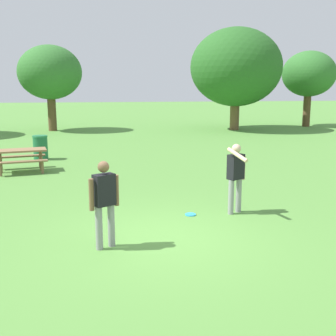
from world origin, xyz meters
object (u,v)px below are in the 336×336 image
(person_catcher, at_px, (104,199))
(trash_can_beside_table, at_px, (40,147))
(picnic_table_near, at_px, (21,155))
(person_thrower, at_px, (236,173))
(frisbee, at_px, (191,214))
(tree_slender_mid, at_px, (309,74))
(tree_far_right, at_px, (236,67))
(tree_broad_center, at_px, (50,73))

(person_catcher, distance_m, trash_can_beside_table, 10.12)
(picnic_table_near, distance_m, trash_can_beside_table, 2.37)
(person_thrower, relative_size, frisbee, 6.52)
(tree_slender_mid, bearing_deg, picnic_table_near, -141.29)
(trash_can_beside_table, bearing_deg, person_thrower, -54.98)
(person_thrower, distance_m, frisbee, 1.43)
(person_catcher, xyz_separation_m, tree_slender_mid, (13.74, 20.78, 2.61))
(person_thrower, bearing_deg, tree_far_right, 73.66)
(person_thrower, height_order, picnic_table_near, person_thrower)
(frisbee, xyz_separation_m, picnic_table_near, (-4.86, 5.67, 0.55))
(picnic_table_near, bearing_deg, tree_slender_mid, 38.71)
(person_thrower, xyz_separation_m, tree_far_right, (5.16, 17.58, 2.99))
(person_catcher, relative_size, tree_far_right, 0.26)
(trash_can_beside_table, distance_m, tree_broad_center, 11.07)
(tree_far_right, bearing_deg, trash_can_beside_table, -138.35)
(tree_broad_center, bearing_deg, person_thrower, -70.90)
(person_catcher, bearing_deg, trash_can_beside_table, 104.95)
(person_catcher, xyz_separation_m, frisbee, (1.94, 1.75, -0.93))
(tree_far_right, bearing_deg, person_thrower, -106.34)
(picnic_table_near, bearing_deg, person_catcher, -68.54)
(person_catcher, distance_m, picnic_table_near, 7.99)
(person_thrower, xyz_separation_m, trash_can_beside_table, (-5.61, 8.01, -0.48))
(picnic_table_near, relative_size, tree_far_right, 0.31)
(picnic_table_near, xyz_separation_m, tree_broad_center, (-0.52, 12.93, 3.04))
(frisbee, distance_m, trash_can_beside_table, 9.23)
(picnic_table_near, height_order, trash_can_beside_table, trash_can_beside_table)
(tree_broad_center, distance_m, tree_far_right, 11.65)
(person_catcher, height_order, trash_can_beside_table, person_catcher)
(frisbee, height_order, trash_can_beside_table, trash_can_beside_table)
(tree_far_right, bearing_deg, person_catcher, -112.86)
(tree_broad_center, bearing_deg, tree_slender_mid, 1.41)
(picnic_table_near, height_order, tree_far_right, tree_far_right)
(tree_far_right, relative_size, tree_slender_mid, 1.25)
(person_thrower, bearing_deg, frisbee, -179.36)
(person_catcher, xyz_separation_m, trash_can_beside_table, (-2.61, 9.77, -0.46))
(trash_can_beside_table, distance_m, tree_slender_mid, 19.95)
(frisbee, xyz_separation_m, tree_broad_center, (-5.38, 18.60, 3.59))
(tree_broad_center, relative_size, tree_slender_mid, 1.03)
(tree_broad_center, bearing_deg, tree_far_right, -4.98)
(person_thrower, height_order, trash_can_beside_table, person_thrower)
(tree_slender_mid, bearing_deg, tree_broad_center, -178.59)
(person_thrower, distance_m, tree_far_right, 18.57)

